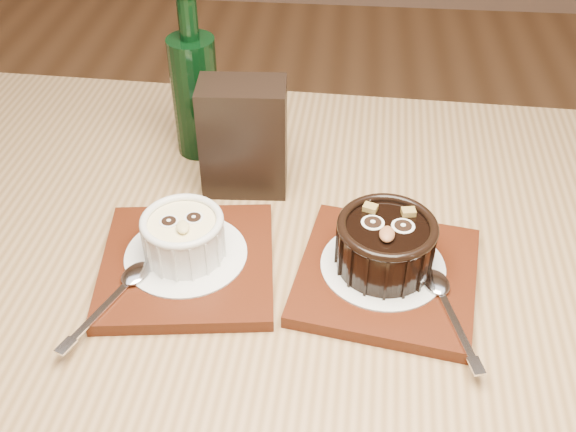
% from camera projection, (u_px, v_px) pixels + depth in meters
% --- Properties ---
extents(table, '(1.23, 0.84, 0.75)m').
position_uv_depth(table, '(287.00, 338.00, 0.76)').
color(table, olive).
rests_on(table, ground).
extents(tray_left, '(0.20, 0.20, 0.01)m').
position_uv_depth(tray_left, '(188.00, 264.00, 0.72)').
color(tray_left, '#4C1C0C').
rests_on(tray_left, table).
extents(doily_left, '(0.13, 0.13, 0.00)m').
position_uv_depth(doily_left, '(186.00, 254.00, 0.71)').
color(doily_left, white).
rests_on(doily_left, tray_left).
extents(ramekin_white, '(0.09, 0.09, 0.05)m').
position_uv_depth(ramekin_white, '(183.00, 235.00, 0.70)').
color(ramekin_white, silver).
rests_on(ramekin_white, doily_left).
extents(spoon_left, '(0.07, 0.13, 0.01)m').
position_uv_depth(spoon_left, '(114.00, 296.00, 0.66)').
color(spoon_left, silver).
rests_on(spoon_left, tray_left).
extents(tray_right, '(0.21, 0.21, 0.01)m').
position_uv_depth(tray_right, '(387.00, 276.00, 0.70)').
color(tray_right, '#4C1C0C').
rests_on(tray_right, table).
extents(doily_right, '(0.13, 0.13, 0.00)m').
position_uv_depth(doily_right, '(383.00, 265.00, 0.70)').
color(doily_right, white).
rests_on(doily_right, tray_right).
extents(ramekin_dark, '(0.10, 0.10, 0.06)m').
position_uv_depth(ramekin_dark, '(386.00, 242.00, 0.68)').
color(ramekin_dark, black).
rests_on(ramekin_dark, doily_right).
extents(spoon_right, '(0.06, 0.14, 0.01)m').
position_uv_depth(spoon_right, '(449.00, 308.00, 0.65)').
color(spoon_right, silver).
rests_on(spoon_right, tray_right).
extents(condiment_stand, '(0.10, 0.07, 0.14)m').
position_uv_depth(condiment_stand, '(244.00, 138.00, 0.79)').
color(condiment_stand, black).
rests_on(condiment_stand, table).
extents(green_bottle, '(0.06, 0.06, 0.22)m').
position_uv_depth(green_bottle, '(195.00, 92.00, 0.84)').
color(green_bottle, black).
rests_on(green_bottle, table).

